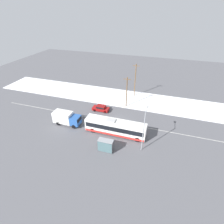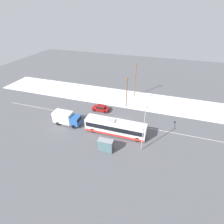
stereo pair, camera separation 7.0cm
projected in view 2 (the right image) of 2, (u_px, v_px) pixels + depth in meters
The scene contains 11 objects.
ground_plane at pixel (118, 122), 39.39m from camera, with size 120.00×120.00×0.00m, color #56565B.
snow_lot at pixel (130, 99), 48.97m from camera, with size 80.00×10.32×0.12m.
lane_marking_center at pixel (118, 122), 39.39m from camera, with size 60.00×0.12×0.00m.
city_bus at pixel (115, 127), 35.28m from camera, with size 12.38×2.57×3.16m.
box_truck at pixel (66, 118), 38.09m from camera, with size 6.03×2.30×2.90m.
sedan_car at pixel (101, 108), 43.32m from camera, with size 4.09×1.80×1.42m.
pedestrian_at_stop at pixel (110, 143), 31.85m from camera, with size 0.63×0.28×1.76m.
bus_shelter at pixel (105, 144), 30.77m from camera, with size 2.76×1.20×2.40m.
streetlamp at pixel (144, 126), 29.76m from camera, with size 0.36×2.99×8.01m.
utility_pole_roadside at pixel (127, 92), 43.33m from camera, with size 1.80×0.24×7.96m.
utility_pole_snowlot at pixel (135, 80), 48.23m from camera, with size 1.80×0.24×9.32m.
Camera 2 is at (8.85, -31.02, 22.76)m, focal length 28.00 mm.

